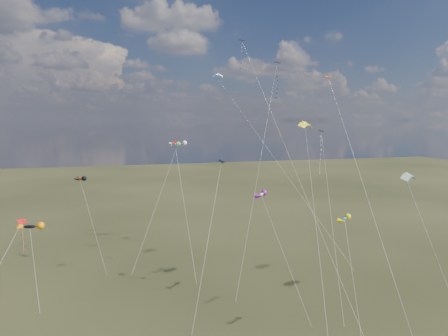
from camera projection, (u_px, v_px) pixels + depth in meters
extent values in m
cube|color=black|center=(277.00, 62.00, 74.10)|extent=(1.37, 1.37, 0.47)
cylinder|color=silver|center=(259.00, 167.00, 65.78)|extent=(13.74, 18.14, 36.80)
cube|color=#332316|center=(236.00, 302.00, 57.45)|extent=(0.10, 0.10, 0.12)
cube|color=#0E1B50|center=(242.00, 40.00, 57.17)|extent=(1.22, 1.22, 0.35)
cylinder|color=silver|center=(298.00, 177.00, 51.74)|extent=(9.48, 18.72, 37.49)
cube|color=black|center=(221.00, 161.00, 59.96)|extent=(1.19, 1.21, 0.44)
cylinder|color=silver|center=(208.00, 239.00, 54.18)|extent=(7.28, 12.54, 19.96)
cube|color=#332316|center=(192.00, 336.00, 48.40)|extent=(0.10, 0.10, 0.12)
cube|color=red|center=(22.00, 221.00, 52.37)|extent=(1.38, 1.36, 0.42)
cube|color=#0B174B|center=(321.00, 131.00, 64.93)|extent=(0.70, 0.73, 0.25)
cylinder|color=silver|center=(331.00, 217.00, 57.58)|extent=(5.48, 16.88, 24.36)
cube|color=#332316|center=(344.00, 328.00, 50.23)|extent=(0.10, 0.10, 0.12)
cube|color=#D25C00|center=(328.00, 77.00, 53.39)|extent=(0.84, 0.82, 0.23)
cylinder|color=silver|center=(373.00, 213.00, 43.66)|extent=(1.95, 23.82, 31.91)
cylinder|color=silver|center=(316.00, 224.00, 51.17)|extent=(6.16, 18.96, 25.63)
cylinder|color=silver|center=(281.00, 165.00, 74.93)|extent=(18.64, 22.35, 35.36)
cube|color=#332316|center=(356.00, 272.00, 68.87)|extent=(0.10, 0.10, 0.12)
cylinder|color=silver|center=(437.00, 253.00, 51.16)|extent=(1.76, 13.62, 18.38)
cylinder|color=silver|center=(185.00, 208.00, 69.14)|extent=(0.82, 15.00, 22.03)
cube|color=#332316|center=(197.00, 285.00, 63.39)|extent=(0.10, 0.10, 0.12)
ellipsoid|color=black|center=(30.00, 227.00, 59.29)|extent=(3.68, 1.73, 1.22)
cylinder|color=silver|center=(35.00, 268.00, 56.59)|extent=(2.10, 7.55, 10.36)
cube|color=#332316|center=(40.00, 314.00, 53.88)|extent=(0.10, 0.10, 0.12)
ellipsoid|color=#D23201|center=(80.00, 179.00, 71.21)|extent=(2.37, 2.31, 1.02)
cylinder|color=silver|center=(93.00, 226.00, 69.03)|extent=(4.28, 7.76, 15.74)
cube|color=#332316|center=(107.00, 276.00, 66.83)|extent=(0.10, 0.10, 0.12)
ellipsoid|color=silver|center=(262.00, 194.00, 56.98)|extent=(2.27, 2.41, 0.94)
cylinder|color=silver|center=(285.00, 257.00, 53.60)|extent=(3.23, 9.94, 15.58)
cube|color=#332316|center=(312.00, 328.00, 50.21)|extent=(0.10, 0.10, 0.12)
ellipsoid|color=red|center=(178.00, 144.00, 82.96)|extent=(3.33, 1.36, 1.16)
cylinder|color=silver|center=(157.00, 203.00, 75.22)|extent=(10.75, 15.83, 21.25)
cube|color=#332316|center=(131.00, 275.00, 67.47)|extent=(0.10, 0.10, 0.12)
ellipsoid|color=blue|center=(345.00, 219.00, 46.19)|extent=(2.14, 1.83, 0.79)
cylinder|color=silver|center=(355.00, 294.00, 43.13)|extent=(1.76, 7.77, 14.75)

